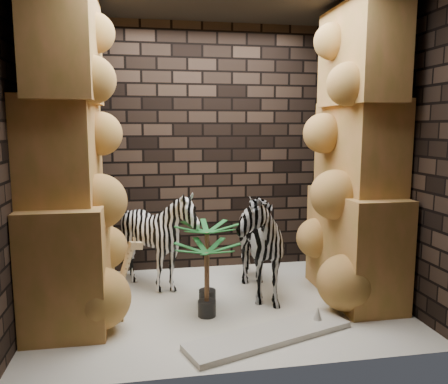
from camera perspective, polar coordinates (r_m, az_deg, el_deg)
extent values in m
plane|color=beige|center=(4.62, -0.52, -14.17)|extent=(3.50, 3.50, 0.00)
plane|color=black|center=(5.51, -2.71, 5.53)|extent=(3.50, 0.00, 3.50)
plane|color=black|center=(3.05, 3.35, 3.35)|extent=(3.50, 0.00, 3.50)
plane|color=black|center=(4.34, -24.01, 4.10)|extent=(0.00, 3.00, 3.00)
plane|color=black|center=(4.88, 20.23, 4.68)|extent=(0.00, 3.00, 3.00)
imported|color=white|center=(4.70, 3.28, -5.06)|extent=(0.68, 1.18, 1.36)
imported|color=white|center=(4.93, -8.39, -6.56)|extent=(1.00, 1.20, 1.01)
cube|color=beige|center=(3.97, 5.85, -17.71)|extent=(1.53, 0.83, 0.05)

